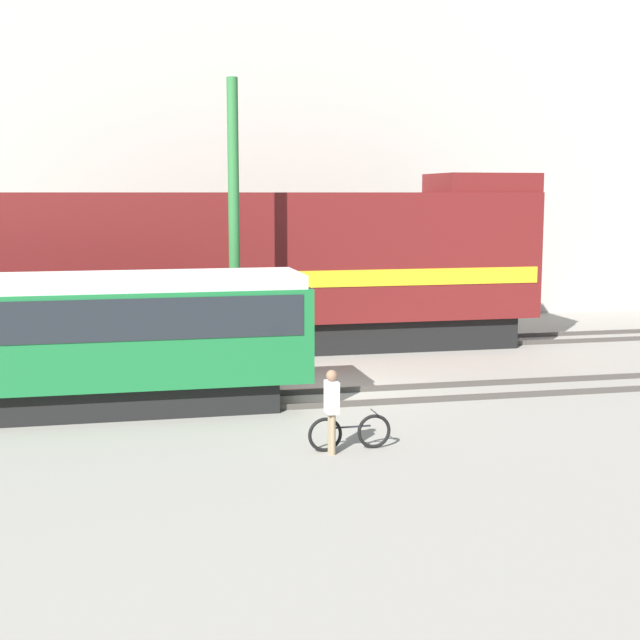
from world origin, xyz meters
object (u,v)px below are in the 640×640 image
streetcar (28,337)px  bicycle (350,433)px  utility_pole_left (234,229)px  freight_locomotive (284,268)px  person (332,403)px

streetcar → bicycle: 7.64m
utility_pole_left → freight_locomotive: bearing=60.6°
bicycle → person: person is taller
freight_locomotive → bicycle: (-0.70, -11.08, -2.25)m
freight_locomotive → bicycle: 11.33m
bicycle → person: size_ratio=1.02×
utility_pole_left → streetcar: bearing=-145.2°
freight_locomotive → person: (-1.10, -11.24, -1.61)m
streetcar → person: size_ratio=7.64×
freight_locomotive → person: freight_locomotive is taller
streetcar → utility_pole_left: (5.01, 3.48, 2.17)m
person → utility_pole_left: 8.35m
streetcar → utility_pole_left: bearing=34.8°
freight_locomotive → bicycle: size_ratio=9.79×
streetcar → freight_locomotive: bearing=45.0°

